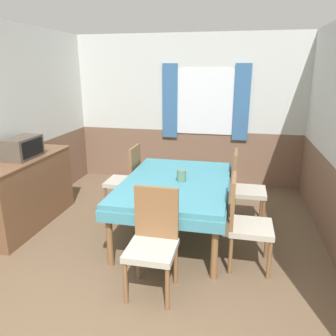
# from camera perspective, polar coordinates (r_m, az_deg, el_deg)

# --- Properties ---
(wall_back) EXTENTS (4.40, 0.10, 2.60)m
(wall_back) POSITION_cam_1_polar(r_m,az_deg,el_deg) (5.89, 3.56, 9.96)
(wall_back) COLOR silver
(wall_back) RESTS_ON ground_plane
(wall_left) EXTENTS (0.05, 4.47, 2.60)m
(wall_left) POSITION_cam_1_polar(r_m,az_deg,el_deg) (4.79, -25.78, 6.57)
(wall_left) COLOR silver
(wall_left) RESTS_ON ground_plane
(dining_table) EXTENTS (1.29, 1.85, 0.72)m
(dining_table) POSITION_cam_1_polar(r_m,az_deg,el_deg) (4.02, 1.41, -3.49)
(dining_table) COLOR teal
(dining_table) RESTS_ON ground_plane
(chair_right_far) EXTENTS (0.44, 0.44, 0.99)m
(chair_right_far) POSITION_cam_1_polar(r_m,az_deg,el_deg) (4.49, 13.04, -3.00)
(chair_right_far) COLOR brown
(chair_right_far) RESTS_ON ground_plane
(chair_right_near) EXTENTS (0.44, 0.44, 0.99)m
(chair_right_near) POSITION_cam_1_polar(r_m,az_deg,el_deg) (3.51, 13.11, -8.82)
(chair_right_near) COLOR brown
(chair_right_near) RESTS_ON ground_plane
(chair_head_near) EXTENTS (0.44, 0.44, 0.99)m
(chair_head_near) POSITION_cam_1_polar(r_m,az_deg,el_deg) (3.08, -2.58, -12.19)
(chair_head_near) COLOR brown
(chair_head_near) RESTS_ON ground_plane
(chair_left_far) EXTENTS (0.44, 0.44, 0.99)m
(chair_left_far) POSITION_cam_1_polar(r_m,az_deg,el_deg) (4.74, -7.15, -1.61)
(chair_left_far) COLOR brown
(chair_left_far) RESTS_ON ground_plane
(sideboard) EXTENTS (0.46, 1.55, 0.93)m
(sideboard) POSITION_cam_1_polar(r_m,az_deg,el_deg) (4.70, -23.21, -3.76)
(sideboard) COLOR brown
(sideboard) RESTS_ON ground_plane
(tv) EXTENTS (0.29, 0.51, 0.27)m
(tv) POSITION_cam_1_polar(r_m,az_deg,el_deg) (4.54, -23.94, 3.26)
(tv) COLOR #51473D
(tv) RESTS_ON sideboard
(vase) EXTENTS (0.11, 0.11, 0.14)m
(vase) POSITION_cam_1_polar(r_m,az_deg,el_deg) (3.94, 2.37, -1.33)
(vase) COLOR slate
(vase) RESTS_ON dining_table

